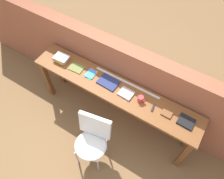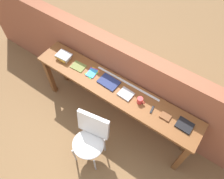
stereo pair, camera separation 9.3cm
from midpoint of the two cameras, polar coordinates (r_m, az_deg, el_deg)
ground_plane at (r=3.60m, az=-1.58°, el=-10.83°), size 40.00×40.00×0.00m
brick_wall_back at (r=3.30m, az=4.71°, el=2.28°), size 6.00×0.20×1.33m
sideboard at (r=3.07m, az=1.40°, el=-1.07°), size 2.50×0.44×0.88m
chair_white_moulded at (r=3.00m, az=-4.85°, el=-12.42°), size 0.52×0.53×0.89m
book_stack_leftmost at (r=3.32m, az=-11.71°, el=8.45°), size 0.22×0.18×0.08m
magazine_cycling at (r=3.20m, az=-7.96°, el=5.97°), size 0.21×0.16×0.01m
pamphlet_pile_colourful at (r=3.10m, az=-4.33°, el=4.35°), size 0.15×0.19×0.01m
book_open_centre at (r=2.99m, az=0.05°, el=1.94°), size 0.29×0.21×0.02m
book_grey_hardcover at (r=2.89m, az=4.57°, el=-1.22°), size 0.20×0.17×0.03m
mug at (r=2.82m, az=8.29°, el=-2.88°), size 0.11×0.08×0.09m
multitool_folded at (r=2.82m, az=11.34°, el=-5.20°), size 0.04×0.11×0.02m
leather_journal_brown at (r=2.80m, az=14.73°, el=-6.82°), size 0.13×0.10×0.02m
book_repair_rightmost at (r=2.81m, az=19.34°, el=-8.84°), size 0.20×0.17×0.03m
ruler_metal_back_edge at (r=3.01m, az=4.92°, el=1.68°), size 1.00×0.03×0.00m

